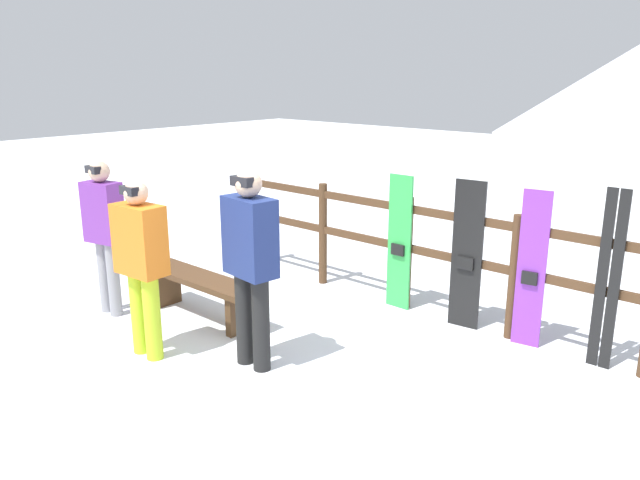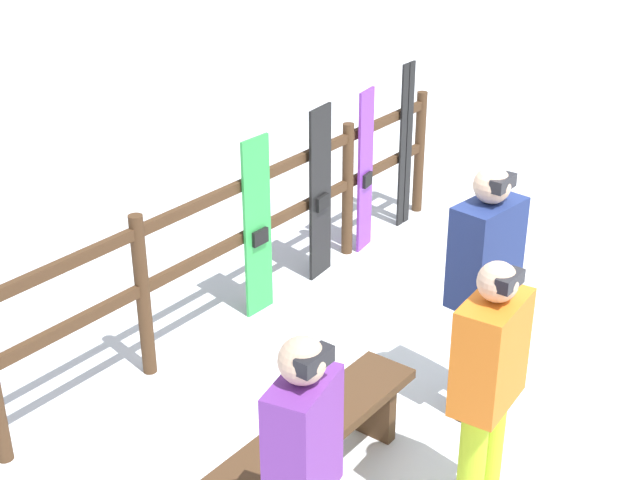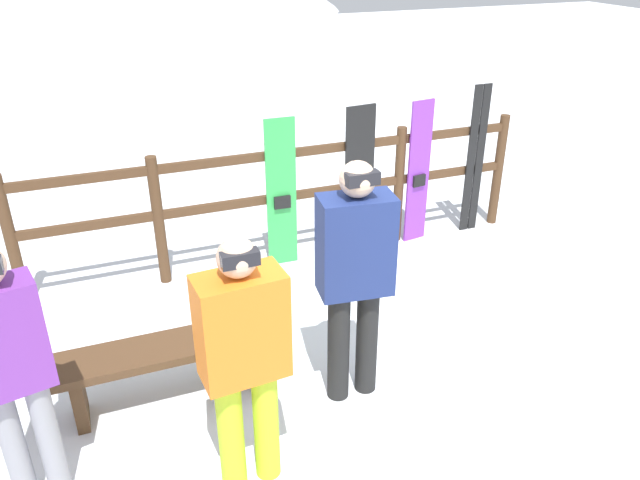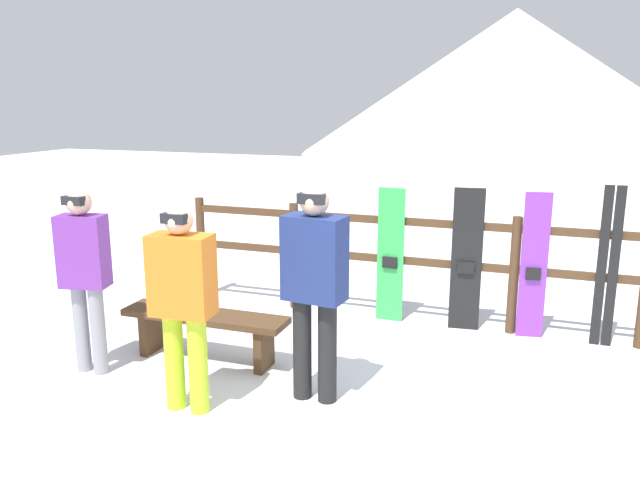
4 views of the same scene
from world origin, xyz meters
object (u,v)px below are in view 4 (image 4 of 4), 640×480
at_px(person_navy, 315,280).
at_px(snowboard_green, 390,256).
at_px(bench, 205,324).
at_px(snowboard_black_stripe, 466,260).
at_px(snowboard_purple, 534,267).
at_px(ski_pair_black, 608,267).
at_px(person_orange, 183,297).
at_px(person_purple, 84,268).

bearing_deg(person_navy, snowboard_green, 85.99).
height_order(bench, snowboard_green, snowboard_green).
distance_m(bench, snowboard_black_stripe, 2.71).
xyz_separation_m(snowboard_purple, ski_pair_black, (0.67, 0.00, 0.05)).
bearing_deg(person_orange, ski_pair_black, 38.43).
xyz_separation_m(bench, ski_pair_black, (3.47, 1.61, 0.44)).
height_order(snowboard_black_stripe, ski_pair_black, ski_pair_black).
height_order(person_navy, person_orange, person_navy).
bearing_deg(ski_pair_black, bench, -155.10).
relative_size(person_navy, snowboard_green, 1.19).
distance_m(person_navy, snowboard_purple, 2.56).
relative_size(person_navy, snowboard_black_stripe, 1.16).
xyz_separation_m(person_purple, ski_pair_black, (4.30, 2.17, -0.16)).
distance_m(person_purple, ski_pair_black, 4.82).
xyz_separation_m(person_purple, person_navy, (2.04, 0.17, 0.05)).
relative_size(person_orange, snowboard_green, 1.10).
bearing_deg(bench, person_orange, -68.96).
height_order(person_purple, ski_pair_black, person_purple).
distance_m(person_purple, snowboard_green, 3.08).
xyz_separation_m(bench, person_navy, (1.21, -0.38, 0.65)).
height_order(snowboard_green, snowboard_purple, snowboard_purple).
height_order(bench, snowboard_black_stripe, snowboard_black_stripe).
bearing_deg(ski_pair_black, snowboard_purple, -179.71).
xyz_separation_m(snowboard_green, ski_pair_black, (2.12, 0.00, 0.07)).
bearing_deg(snowboard_purple, person_purple, -149.19).
distance_m(person_purple, person_navy, 2.04).
bearing_deg(person_purple, snowboard_black_stripe, 36.06).
bearing_deg(snowboard_green, ski_pair_black, 0.09).
bearing_deg(person_navy, ski_pair_black, 41.40).
bearing_deg(person_purple, ski_pair_black, 26.78).
xyz_separation_m(person_navy, snowboard_green, (0.14, 1.99, -0.27)).
xyz_separation_m(person_navy, snowboard_black_stripe, (0.94, 1.99, -0.25)).
bearing_deg(person_navy, snowboard_black_stripe, 64.78).
bearing_deg(snowboard_green, bench, -130.00).
xyz_separation_m(person_orange, snowboard_green, (1.01, 2.48, -0.20)).
height_order(bench, person_purple, person_purple).
relative_size(bench, ski_pair_black, 0.99).
distance_m(person_navy, snowboard_green, 2.01).
height_order(person_purple, person_navy, person_navy).
distance_m(person_orange, snowboard_black_stripe, 3.08).
distance_m(person_purple, snowboard_black_stripe, 3.68).
height_order(person_purple, snowboard_black_stripe, person_purple).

